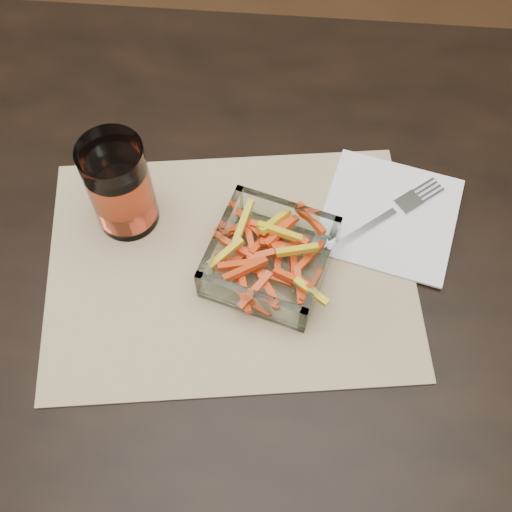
% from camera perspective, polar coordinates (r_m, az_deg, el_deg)
% --- Properties ---
extents(dining_table, '(1.60, 0.90, 0.75)m').
position_cam_1_polar(dining_table, '(0.87, 2.83, -3.88)').
color(dining_table, black).
rests_on(dining_table, ground).
extents(placemat, '(0.49, 0.39, 0.00)m').
position_cam_1_polar(placemat, '(0.80, -2.26, -0.87)').
color(placemat, tan).
rests_on(placemat, dining_table).
extents(glass_bowl, '(0.17, 0.17, 0.05)m').
position_cam_1_polar(glass_bowl, '(0.77, 1.23, -0.26)').
color(glass_bowl, white).
rests_on(glass_bowl, placemat).
extents(tumbler, '(0.08, 0.08, 0.14)m').
position_cam_1_polar(tumbler, '(0.79, -11.96, 5.92)').
color(tumbler, white).
rests_on(tumbler, placemat).
extents(napkin, '(0.20, 0.20, 0.00)m').
position_cam_1_polar(napkin, '(0.85, 11.77, 3.56)').
color(napkin, white).
rests_on(napkin, placemat).
extents(fork, '(0.16, 0.13, 0.00)m').
position_cam_1_polar(fork, '(0.84, 11.68, 3.62)').
color(fork, silver).
rests_on(fork, napkin).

